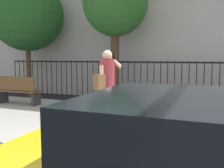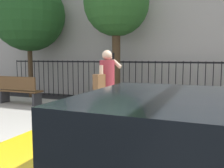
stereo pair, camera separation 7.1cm
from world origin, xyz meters
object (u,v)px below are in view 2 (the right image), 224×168
street_tree_mid (29,15)px  street_bench (18,90)px  street_tree_far (116,4)px  pedestrian_on_phone (106,82)px

street_tree_mid → street_bench: bearing=-59.4°
street_tree_far → street_bench: bearing=-141.5°
street_bench → street_tree_mid: bearing=120.6°
street_bench → street_tree_far: 4.60m
street_bench → street_tree_far: bearing=38.5°
street_tree_mid → street_tree_far: size_ratio=1.04×
pedestrian_on_phone → street_bench: size_ratio=1.10×
street_bench → street_tree_mid: (-1.30, 2.19, 2.88)m
pedestrian_on_phone → street_tree_far: bearing=107.5°
street_bench → street_tree_far: street_tree_far is taller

